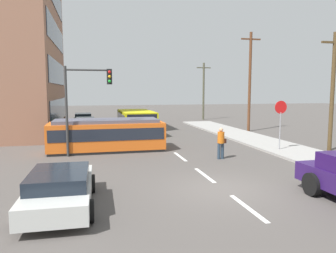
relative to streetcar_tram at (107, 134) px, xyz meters
name	(u,v)px	position (x,y,z in m)	size (l,w,h in m)	color
ground_plane	(164,145)	(3.83, 1.23, -0.99)	(120.00, 120.00, 0.00)	#504A47
sidewalk_curb_right	(290,150)	(10.63, -2.77, -0.92)	(3.20, 36.00, 0.14)	#9F9C98
lane_stripe_0	(248,208)	(3.83, -10.77, -0.98)	(0.16, 2.40, 0.01)	silver
lane_stripe_1	(205,175)	(3.83, -6.77, -0.98)	(0.16, 2.40, 0.01)	silver
lane_stripe_2	(180,157)	(3.83, -2.77, -0.98)	(0.16, 2.40, 0.01)	silver
lane_stripe_3	(152,135)	(3.83, 6.00, -0.98)	(0.16, 2.40, 0.01)	silver
lane_stripe_4	(141,127)	(3.83, 12.00, -0.98)	(0.16, 2.40, 0.01)	silver
streetcar_tram	(107,134)	(0.00, 0.00, 0.00)	(6.78, 2.58, 1.91)	#DC5E1A
city_bus	(136,121)	(2.69, 6.86, 0.13)	(2.68, 5.70, 1.95)	gold
pedestrian_crossing	(221,141)	(5.78, -3.80, -0.04)	(0.50, 0.36, 1.67)	#273849
parked_sedan_near	(60,188)	(-1.81, -9.45, -0.36)	(2.10, 4.55, 1.19)	silver
parked_sedan_mid	(88,133)	(-1.19, 3.96, -0.36)	(2.06, 4.20, 1.19)	black
parked_sedan_far	(85,124)	(-1.51, 10.46, -0.36)	(1.98, 4.09, 1.19)	#324F3E
parked_sedan_furthest	(83,118)	(-1.84, 16.23, -0.36)	(2.09, 4.48, 1.19)	#31512A
stop_sign	(281,115)	(10.00, -2.61, 1.21)	(0.76, 0.07, 2.88)	gray
traffic_light_mast	(85,94)	(-1.18, -1.35, 2.45)	(2.53, 0.33, 4.92)	#333333
utility_pole_near	(333,89)	(13.14, -3.00, 2.70)	(1.80, 0.24, 7.01)	#4D3A21
utility_pole_mid	(250,80)	(12.70, 6.65, 3.52)	(1.80, 0.24, 8.64)	brown
utility_pole_far	(204,90)	(12.61, 18.60, 2.69)	(1.80, 0.24, 7.00)	#4E4D3A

